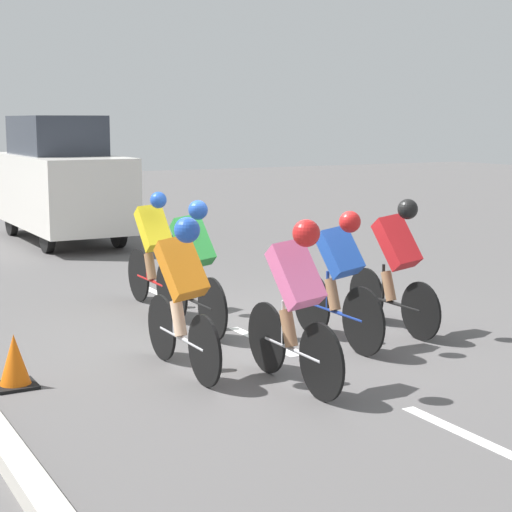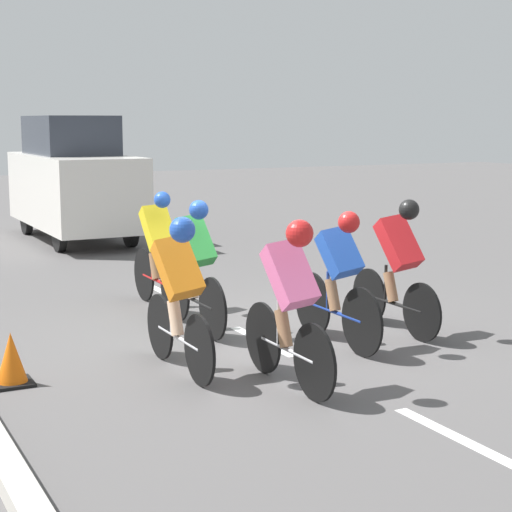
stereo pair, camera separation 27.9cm
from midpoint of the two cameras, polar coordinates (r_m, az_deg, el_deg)
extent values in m
plane|color=#565454|center=(9.60, 0.55, -5.36)|extent=(60.00, 60.00, 0.00)
cube|color=white|center=(6.87, 14.33, -11.58)|extent=(0.12, 1.40, 0.01)
cube|color=white|center=(9.38, 1.29, -5.69)|extent=(0.12, 1.40, 0.01)
cube|color=white|center=(12.22, -5.85, -2.26)|extent=(0.12, 1.40, 0.01)
cylinder|color=black|center=(9.59, 4.63, -3.21)|extent=(0.03, 0.71, 0.71)
cylinder|color=black|center=(8.80, 7.98, -4.40)|extent=(0.03, 0.71, 0.71)
cylinder|color=navy|center=(9.19, 6.23, -3.78)|extent=(0.04, 0.98, 0.04)
cylinder|color=navy|center=(9.29, 5.68, -2.31)|extent=(0.04, 0.04, 0.42)
cylinder|color=green|center=(9.21, 6.07, -3.11)|extent=(0.07, 0.07, 0.16)
cylinder|color=#9E704C|center=(9.21, 6.00, -2.60)|extent=(0.12, 0.23, 0.36)
cube|color=blue|center=(8.96, 6.47, 0.22)|extent=(0.39, 0.45, 0.56)
sphere|color=red|center=(8.72, 7.13, 2.25)|extent=(0.22, 0.22, 0.22)
cylinder|color=black|center=(10.28, -4.48, -2.42)|extent=(0.03, 0.70, 0.70)
cylinder|color=black|center=(9.36, -2.05, -3.55)|extent=(0.03, 0.70, 0.70)
cylinder|color=black|center=(9.82, -3.32, -2.96)|extent=(0.04, 1.03, 0.04)
cylinder|color=black|center=(9.94, -3.75, -1.58)|extent=(0.04, 0.04, 0.42)
cylinder|color=#1999D8|center=(9.84, -3.44, -2.33)|extent=(0.07, 0.07, 0.16)
cylinder|color=beige|center=(9.85, -3.51, -1.85)|extent=(0.12, 0.23, 0.36)
cube|color=green|center=(9.59, -3.31, 1.00)|extent=(0.39, 0.49, 0.61)
sphere|color=blue|center=(9.33, -2.98, 3.09)|extent=(0.21, 0.21, 0.21)
cylinder|color=black|center=(8.17, 1.45, -5.47)|extent=(0.03, 0.68, 0.68)
cylinder|color=black|center=(7.38, 5.00, -7.10)|extent=(0.03, 0.68, 0.68)
cylinder|color=#B7B7BC|center=(7.77, 3.13, -6.24)|extent=(0.04, 0.95, 0.04)
cylinder|color=#B7B7BC|center=(7.86, 2.53, -4.48)|extent=(0.04, 0.04, 0.42)
cylinder|color=green|center=(7.79, 2.95, -5.45)|extent=(0.07, 0.07, 0.16)
cylinder|color=#9E704C|center=(7.79, 2.88, -4.84)|extent=(0.12, 0.23, 0.36)
cube|color=pink|center=(7.52, 3.34, -1.25)|extent=(0.38, 0.49, 0.62)
sphere|color=red|center=(7.25, 4.03, 1.51)|extent=(0.24, 0.24, 0.24)
cylinder|color=black|center=(8.68, -5.50, -4.71)|extent=(0.03, 0.66, 0.66)
cylinder|color=black|center=(7.78, -2.76, -6.30)|extent=(0.03, 0.66, 0.66)
cylinder|color=#B7B7BC|center=(8.23, -4.21, -5.46)|extent=(0.04, 1.00, 0.04)
cylinder|color=#B7B7BC|center=(8.33, -4.69, -3.79)|extent=(0.04, 0.04, 0.42)
cylinder|color=green|center=(8.25, -4.35, -4.71)|extent=(0.07, 0.07, 0.16)
cylinder|color=beige|center=(8.25, -4.42, -4.14)|extent=(0.12, 0.23, 0.36)
cube|color=orange|center=(7.97, -4.24, -0.79)|extent=(0.40, 0.49, 0.61)
sphere|color=blue|center=(7.70, -3.90, 1.75)|extent=(0.24, 0.24, 0.24)
cylinder|color=black|center=(11.48, -6.79, -1.23)|extent=(0.03, 0.71, 0.71)
cylinder|color=black|center=(10.55, -4.88, -2.11)|extent=(0.03, 0.71, 0.71)
cylinder|color=red|center=(11.01, -5.87, -1.65)|extent=(0.04, 1.01, 0.04)
cylinder|color=red|center=(11.14, -6.22, -0.44)|extent=(0.04, 0.04, 0.42)
cylinder|color=#1999D8|center=(11.04, -5.98, -1.10)|extent=(0.07, 0.07, 0.16)
cylinder|color=#9E704C|center=(11.05, -6.03, -0.67)|extent=(0.12, 0.23, 0.36)
cube|color=yellow|center=(10.81, -5.83, 1.89)|extent=(0.36, 0.48, 0.59)
sphere|color=blue|center=(10.56, -5.52, 3.75)|extent=(0.21, 0.21, 0.21)
cylinder|color=black|center=(10.28, 8.33, -2.63)|extent=(0.03, 0.65, 0.65)
cylinder|color=black|center=(9.50, 11.83, -3.69)|extent=(0.03, 0.65, 0.65)
cylinder|color=black|center=(9.89, 10.01, -3.14)|extent=(0.04, 1.00, 0.04)
cylinder|color=black|center=(9.98, 9.44, -1.78)|extent=(0.04, 0.04, 0.42)
cylinder|color=yellow|center=(9.91, 9.85, -2.52)|extent=(0.07, 0.07, 0.16)
cylinder|color=#9E704C|center=(9.91, 9.77, -2.05)|extent=(0.12, 0.23, 0.36)
cube|color=red|center=(9.66, 10.31, 0.87)|extent=(0.39, 0.50, 0.63)
sphere|color=black|center=(9.42, 11.01, 3.05)|extent=(0.22, 0.22, 0.22)
cylinder|color=black|center=(16.39, -7.89, 1.71)|extent=(0.14, 0.64, 0.64)
cylinder|color=black|center=(16.00, -12.50, 1.40)|extent=(0.14, 0.64, 0.64)
cylinder|color=black|center=(18.99, -10.63, 2.64)|extent=(0.14, 0.64, 0.64)
cylinder|color=black|center=(18.66, -14.64, 2.39)|extent=(0.14, 0.64, 0.64)
cube|color=silver|center=(17.42, -11.56, 4.34)|extent=(1.70, 4.44, 1.39)
cube|color=#2D333D|center=(17.58, -11.87, 7.89)|extent=(1.39, 2.44, 0.76)
cube|color=black|center=(8.16, -14.98, -8.19)|extent=(0.36, 0.36, 0.03)
cone|color=orange|center=(8.09, -15.05, -6.53)|extent=(0.28, 0.28, 0.46)
camera|label=1|loc=(0.14, -89.13, 0.14)|focal=60.00mm
camera|label=2|loc=(0.14, 90.87, -0.14)|focal=60.00mm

